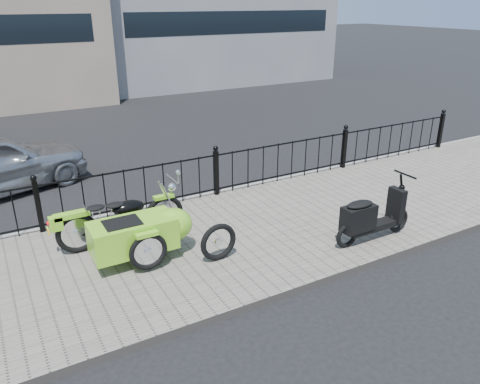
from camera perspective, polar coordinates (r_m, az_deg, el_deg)
ground at (r=9.01m, az=0.89°, el=-3.74°), size 120.00×120.00×0.00m
sidewalk at (r=8.60m, az=2.58°, el=-4.65°), size 30.00×3.80×0.12m
curb at (r=10.14m, az=-3.22°, el=-0.31°), size 30.00×0.10×0.12m
iron_fence at (r=9.83m, az=-2.93°, el=2.25°), size 14.11×0.11×1.08m
motorcycle_sidecar at (r=7.62m, az=-11.95°, el=-4.41°), size 2.28×1.48×0.98m
scooter at (r=8.23m, az=15.55°, el=-3.04°), size 1.63×0.48×1.11m
spare_tire at (r=7.41m, az=-2.65°, el=-6.12°), size 0.63×0.12×0.63m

